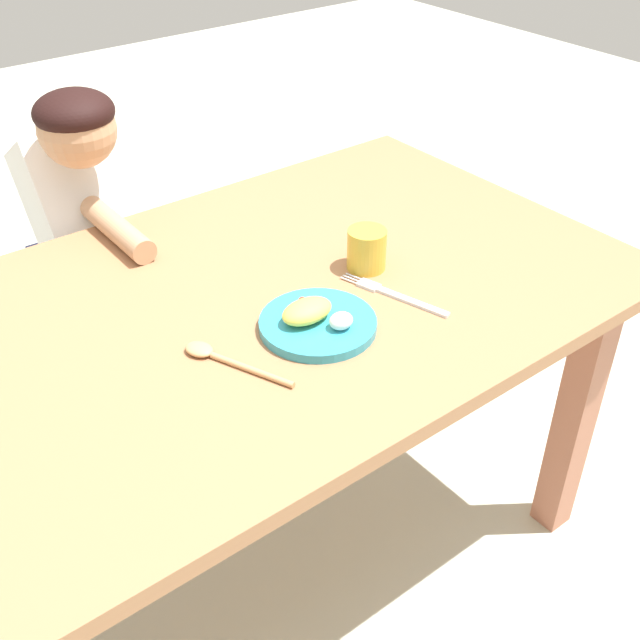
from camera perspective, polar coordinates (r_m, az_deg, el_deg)
ground_plane at (r=1.88m, az=-4.39°, el=-17.10°), size 8.00×8.00×0.00m
dining_table at (r=1.45m, az=-5.45°, el=-2.15°), size 1.45×0.86×0.71m
plate at (r=1.31m, az=-0.27°, el=-0.07°), size 0.20×0.20×0.05m
fork at (r=1.40m, az=5.51°, el=1.83°), size 0.08×0.22×0.01m
spoon at (r=1.25m, az=-7.46°, el=-2.70°), size 0.10×0.20×0.01m
drinking_cup at (r=1.46m, az=3.44°, el=5.20°), size 0.07×0.07×0.08m
person at (r=1.90m, az=-16.65°, el=3.50°), size 0.19×0.48×0.99m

